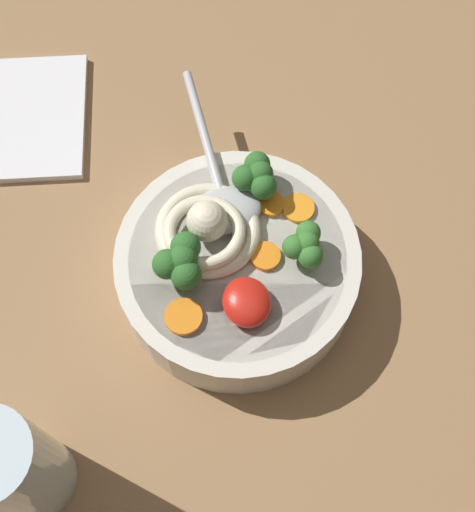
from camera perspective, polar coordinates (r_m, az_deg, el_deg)
table_slab at (r=63.80cm, az=2.07°, el=1.11°), size 92.11×92.11×3.63cm
soup_bowl at (r=57.77cm, az=-0.00°, el=-1.04°), size 20.31×20.31×5.20cm
noodle_pile at (r=55.28cm, az=-2.59°, el=2.31°), size 9.57×9.38×3.85cm
soup_spoon at (r=56.94cm, az=-1.24°, el=4.72°), size 17.26×6.08×1.60cm
chili_sauce_dollop at (r=52.92cm, az=0.78°, el=-3.87°), size 4.21×3.79×1.90cm
broccoli_floret_beside_noodles at (r=56.55cm, az=1.56°, el=6.70°), size 4.30×3.70×3.40cm
broccoli_floret_far at (r=53.99cm, az=5.67°, el=0.92°), size 3.94×3.39×3.11cm
broccoli_floret_center at (r=52.87cm, az=-4.77°, el=-0.48°), size 4.73×4.07×3.74cm
carrot_slice_extra_b at (r=55.25cm, az=2.35°, el=-0.01°), size 2.49×2.49×0.48cm
carrot_slice_extra_a at (r=53.40cm, az=-4.53°, el=-5.08°), size 2.98×2.98×0.52cm
carrot_slice_front at (r=57.44cm, az=5.12°, el=4.01°), size 2.69×2.69×0.43cm
carrot_slice_near_spoon at (r=57.31cm, az=2.87°, el=4.13°), size 2.29×2.29×0.49cm
drinking_glass at (r=52.07cm, az=-18.29°, el=-16.46°), size 6.34×6.34×12.77cm
folded_napkin at (r=71.63cm, az=-17.78°, el=10.93°), size 16.37×15.18×0.80cm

